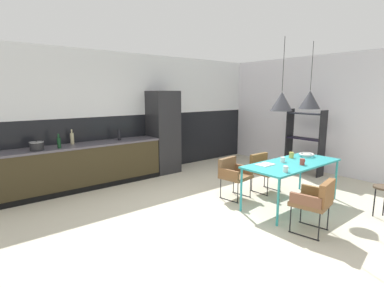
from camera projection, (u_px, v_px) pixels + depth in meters
The scene contains 24 objects.
ground_plane at pixel (230, 213), 4.71m from camera, with size 9.58×9.58×0.00m, color beige.
back_wall_splashback_dark at pixel (135, 144), 7.00m from camera, with size 7.37×0.12×1.40m, color black.
back_wall_panel_upper at pixel (133, 85), 6.76m from camera, with size 7.37×0.12×1.40m, color silver.
side_wall_right at pixel (341, 115), 6.71m from camera, with size 0.12×6.43×2.81m, color silver.
kitchen_counter at pixel (70, 168), 5.75m from camera, with size 3.80×0.63×0.90m.
refrigerator_column at pixel (163, 132), 7.03m from camera, with size 0.64×0.60×1.96m, color #232326.
dining_table at pixel (292, 165), 4.94m from camera, with size 1.85×0.78×0.75m.
armchair_far_side at pixel (264, 167), 5.72m from camera, with size 0.50×0.48×0.73m.
armchair_facing_counter at pixel (316, 198), 3.95m from camera, with size 0.56×0.55×0.76m.
armchair_near_window at pixel (233, 172), 5.36m from camera, with size 0.54×0.52×0.73m.
fruit_bowl at pixel (307, 155), 5.40m from camera, with size 0.28×0.28×0.06m.
open_book at pixel (265, 164), 4.78m from camera, with size 0.28×0.21×0.02m.
mug_short_terracotta at pixel (302, 162), 4.78m from camera, with size 0.12×0.08×0.10m.
mug_wide_latte at pixel (283, 160), 4.96m from camera, with size 0.12×0.07×0.09m.
mug_dark_espresso at pixel (291, 155), 5.29m from camera, with size 0.13×0.08×0.11m.
mug_white_ceramic at pixel (286, 169), 4.34m from camera, with size 0.12×0.07×0.09m.
cooking_pot at pixel (37, 146), 5.22m from camera, with size 0.24×0.24×0.18m.
bottle_spice_small at pixel (59, 142), 5.42m from camera, with size 0.07×0.07×0.27m.
bottle_oil_tall at pixel (72, 138), 5.84m from camera, with size 0.07×0.07×0.30m.
bottle_vinegar_dark at pixel (119, 135), 6.34m from camera, with size 0.07×0.07×0.27m.
side_stool at pixel (383, 190), 4.47m from camera, with size 0.29×0.29×0.50m.
open_shelf_unit at pixel (305, 142), 6.94m from camera, with size 0.30×0.87×1.53m.
pendant_lamp_over_table_near at pixel (282, 101), 4.55m from camera, with size 0.34×0.34×1.12m.
pendant_lamp_over_table_far at pixel (310, 100), 4.96m from camera, with size 0.35×0.35×1.11m.
Camera 1 is at (-3.28, -3.06, 1.91)m, focal length 27.27 mm.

